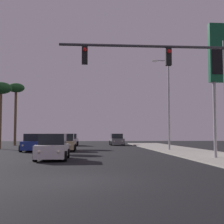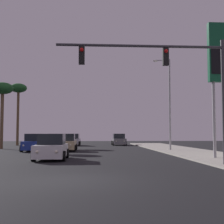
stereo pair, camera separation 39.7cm
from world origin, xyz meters
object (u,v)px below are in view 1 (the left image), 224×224
palm_tree_mid (1,91)px  car_grey (117,140)px  car_blue (33,143)px  street_lamp (167,99)px  traffic_light_mast (177,74)px  gas_station_sign (224,60)px  car_tan (65,143)px  palm_tree_far (16,91)px  car_white (53,148)px  car_silver (71,140)px  car_green (52,140)px

palm_tree_mid → car_grey: bearing=36.0°
car_blue → street_lamp: (13.09, -0.34, 4.36)m
car_blue → car_grey: 17.74m
car_blue → traffic_light_mast: traffic_light_mast is taller
street_lamp → traffic_light_mast: bearing=-102.7°
street_lamp → gas_station_sign: 10.36m
car_tan → traffic_light_mast: (6.80, -15.39, 4.04)m
car_tan → palm_tree_far: bearing=-60.6°
car_blue → palm_tree_mid: 8.73m
palm_tree_mid → palm_tree_far: bearing=93.5°
car_white → street_lamp: street_lamp is taller
gas_station_sign → car_silver: bearing=115.1°
car_white → traffic_light_mast: (6.88, -4.92, 4.04)m
car_silver → gas_station_sign: 27.69m
car_grey → traffic_light_mast: bearing=90.0°
car_blue → palm_tree_mid: size_ratio=0.58×
car_green → street_lamp: street_lamp is taller
palm_tree_far → street_lamp: bearing=-39.9°
car_white → car_grey: 25.77m
car_silver → palm_tree_mid: bearing=53.1°
car_tan → car_white: bearing=89.4°
car_white → car_tan: bearing=-90.0°
gas_station_sign → palm_tree_mid: gas_station_sign is taller
car_green → palm_tree_far: palm_tree_far is taller
car_grey → palm_tree_far: palm_tree_far is taller
car_grey → car_green: bearing=4.5°
car_blue → car_white: same height
palm_tree_mid → car_tan: bearing=-29.8°
palm_tree_far → car_tan: bearing=-60.4°
car_white → palm_tree_far: 27.00m
car_silver → palm_tree_far: size_ratio=0.49×
car_grey → car_tan: bearing=65.3°
car_grey → car_silver: 6.68m
car_silver → palm_tree_far: palm_tree_far is taller
car_white → traffic_light_mast: bearing=144.9°
palm_tree_far → car_silver: bearing=-6.2°
car_green → car_silver: (2.65, -0.17, 0.00)m
car_blue → palm_tree_far: 17.21m
traffic_light_mast → car_green: bearing=108.3°
car_tan → gas_station_sign: size_ratio=0.48×
car_grey → car_white: bearing=74.7°
car_blue → traffic_light_mast: 18.26m
palm_tree_far → traffic_light_mast: bearing=-63.3°
car_grey → palm_tree_far: bearing=-0.2°
car_green → street_lamp: 19.89m
car_blue → palm_tree_mid: palm_tree_mid is taller
car_tan → palm_tree_mid: palm_tree_mid is taller
car_grey → palm_tree_mid: bearing=35.3°
gas_station_sign → palm_tree_far: 31.99m
car_green → palm_tree_mid: bearing=61.7°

